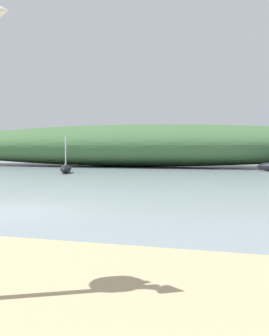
# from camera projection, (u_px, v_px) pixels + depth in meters

# --- Properties ---
(ground_plane) EXTENTS (120.00, 120.00, 0.00)m
(ground_plane) POSITION_uv_depth(u_px,v_px,m) (14.00, 211.00, 10.72)
(ground_plane) COLOR gray
(distant_hill) EXTENTS (49.53, 10.12, 4.36)m
(distant_hill) POSITION_uv_depth(u_px,v_px,m) (127.00, 146.00, 38.47)
(distant_hill) COLOR #3D6038
(distant_hill) RESTS_ON ground
(sailboat_centre_water) EXTENTS (1.67, 2.82, 2.76)m
(sailboat_centre_water) POSITION_uv_depth(u_px,v_px,m) (66.00, 169.00, 27.63)
(sailboat_centre_water) COLOR black
(sailboat_centre_water) RESTS_ON ground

